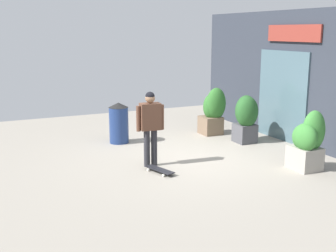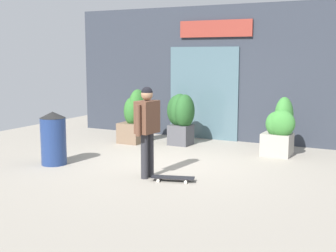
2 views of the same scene
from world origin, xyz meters
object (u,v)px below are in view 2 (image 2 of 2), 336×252
skateboarder (147,123)px  planter_box_mid (134,116)px  planter_box_left (181,114)px  trash_bin (53,138)px  skateboard (173,178)px  planter_box_right (280,127)px

skateboarder → planter_box_mid: size_ratio=1.22×
skateboarder → planter_box_mid: bearing=131.9°
planter_box_left → trash_bin: 3.28m
skateboarder → planter_box_left: (-0.82, 3.00, -0.24)m
skateboard → trash_bin: 2.67m
planter_box_left → planter_box_right: (2.42, -0.19, -0.12)m
skateboard → trash_bin: size_ratio=0.73×
skateboard → planter_box_left: size_ratio=0.63×
skateboarder → skateboard: skateboarder is taller
planter_box_left → planter_box_mid: planter_box_mid is taller
skateboarder → planter_box_left: 3.12m
planter_box_mid → skateboard: bearing=-47.9°
planter_box_left → planter_box_mid: size_ratio=0.93×
planter_box_right → planter_box_mid: planter_box_mid is taller
trash_bin → skateboarder: bearing=0.0°
skateboarder → planter_box_right: 3.26m
skateboard → planter_box_left: planter_box_left is taller
skateboarder → skateboard: 1.04m
planter_box_right → trash_bin: 4.67m
skateboarder → planter_box_mid: 3.28m
planter_box_left → planter_box_mid: bearing=-162.4°
skateboard → planter_box_mid: bearing=114.6°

